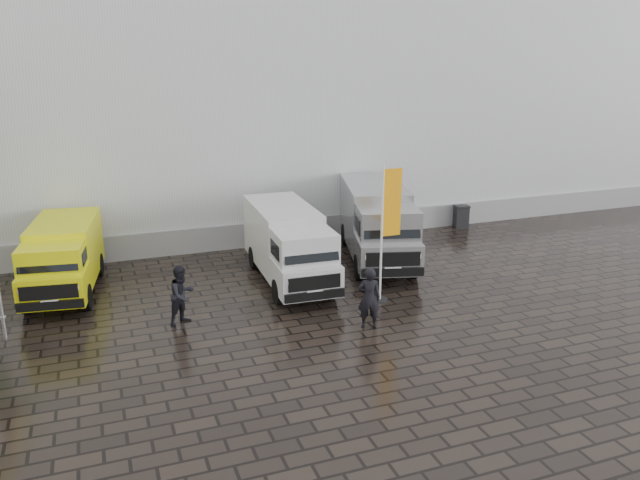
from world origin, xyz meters
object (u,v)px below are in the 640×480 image
at_px(flagpole, 387,226).
at_px(person_front, 369,298).
at_px(person_tent, 182,295).
at_px(van_white, 289,247).
at_px(van_silver, 377,225).
at_px(wheelie_bin, 461,216).
at_px(van_yellow, 63,260).

bearing_deg(flagpole, person_front, -128.09).
bearing_deg(flagpole, person_tent, 176.52).
height_order(person_front, person_tent, person_front).
distance_m(van_white, person_tent, 4.56).
relative_size(van_white, van_silver, 0.91).
bearing_deg(wheelie_bin, person_front, -120.98).
relative_size(van_white, person_front, 3.19).
height_order(van_yellow, person_front, van_yellow).
relative_size(wheelie_bin, person_tent, 0.58).
bearing_deg(van_silver, flagpole, -95.47).
bearing_deg(person_front, wheelie_bin, -115.94).
distance_m(flagpole, person_tent, 6.54).
relative_size(van_silver, person_tent, 3.64).
bearing_deg(flagpole, van_white, 132.28).
relative_size(van_white, person_tent, 3.29).
xyz_separation_m(van_yellow, van_silver, (11.03, -0.44, 0.24)).
bearing_deg(person_front, van_silver, -98.01).
xyz_separation_m(van_white, person_tent, (-3.95, -2.24, -0.37)).
relative_size(flagpole, wheelie_bin, 4.34).
distance_m(flagpole, person_front, 2.72).
height_order(wheelie_bin, person_tent, person_tent).
xyz_separation_m(van_silver, person_front, (-2.83, -5.49, -0.48)).
bearing_deg(person_tent, van_yellow, 96.73).
height_order(wheelie_bin, person_front, person_front).
xyz_separation_m(van_yellow, person_front, (8.20, -5.93, -0.23)).
xyz_separation_m(flagpole, wheelie_bin, (6.98, 6.53, -1.91)).
bearing_deg(van_yellow, van_silver, 5.97).
xyz_separation_m(van_yellow, van_white, (7.21, -1.52, 0.11)).
xyz_separation_m(van_silver, person_tent, (-7.78, -3.32, -0.51)).
relative_size(van_yellow, person_front, 2.73).
height_order(van_silver, flagpole, flagpole).
distance_m(van_white, wheelie_bin, 10.18).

